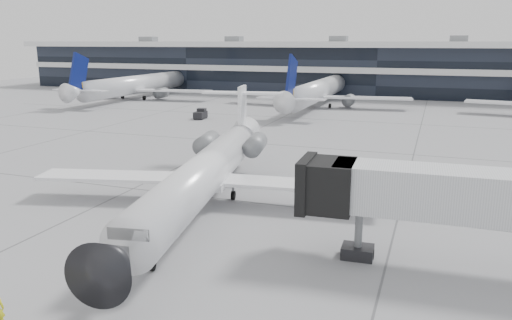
% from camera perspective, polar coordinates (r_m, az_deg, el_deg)
% --- Properties ---
extents(ground, '(220.00, 220.00, 0.00)m').
position_cam_1_polar(ground, '(35.76, -0.34, -4.87)').
color(ground, gray).
rests_on(ground, ground).
extents(terminal, '(170.00, 22.00, 10.00)m').
position_cam_1_polar(terminal, '(114.62, 14.26, 9.89)').
color(terminal, black).
rests_on(terminal, ground).
extents(bg_jet_left, '(32.00, 40.00, 9.60)m').
position_cam_1_polar(bg_jet_left, '(104.37, -13.23, 6.89)').
color(bg_jet_left, white).
rests_on(bg_jet_left, ground).
extents(bg_jet_center, '(32.00, 40.00, 9.60)m').
position_cam_1_polar(bg_jet_center, '(89.77, 7.12, 6.13)').
color(bg_jet_center, white).
rests_on(bg_jet_center, ground).
extents(regional_jet, '(24.99, 31.16, 7.22)m').
position_cam_1_polar(regional_jet, '(34.98, -5.56, -1.14)').
color(regional_jet, white).
rests_on(regional_jet, ground).
extents(jet_bridge, '(16.68, 3.96, 5.36)m').
position_cam_1_polar(jet_bridge, '(26.43, 25.06, -3.95)').
color(jet_bridge, silver).
rests_on(jet_bridge, ground).
extents(traffic_cone, '(0.54, 0.54, 0.60)m').
position_cam_1_polar(traffic_cone, '(47.56, -6.72, 0.02)').
color(traffic_cone, orange).
rests_on(traffic_cone, ground).
extents(far_tug, '(1.56, 2.47, 1.51)m').
position_cam_1_polar(far_tug, '(74.72, -6.35, 5.22)').
color(far_tug, black).
rests_on(far_tug, ground).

